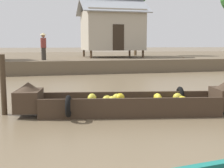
% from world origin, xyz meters
% --- Properties ---
extents(ground_plane, '(300.00, 300.00, 0.00)m').
position_xyz_m(ground_plane, '(0.00, 10.00, 0.00)').
color(ground_plane, '#726047').
extents(riverbank_strip, '(160.00, 20.00, 0.81)m').
position_xyz_m(riverbank_strip, '(0.00, 26.06, 0.40)').
color(riverbank_strip, brown).
rests_on(riverbank_strip, ground).
extents(banana_boat, '(5.75, 1.95, 0.84)m').
position_xyz_m(banana_boat, '(0.63, 5.84, 0.29)').
color(banana_boat, '#3D2D21').
rests_on(banana_boat, ground).
extents(fishing_skiff_distant, '(5.22, 3.48, 0.88)m').
position_xyz_m(fishing_skiff_distant, '(10.70, 16.79, 0.30)').
color(fishing_skiff_distant, brown).
rests_on(fishing_skiff_distant, ground).
extents(stilt_house_mid_left, '(4.91, 4.06, 4.40)m').
position_xyz_m(stilt_house_mid_left, '(3.94, 20.68, 2.87)').
color(stilt_house_mid_left, '#4C3826').
rests_on(stilt_house_mid_left, riverbank_strip).
extents(vendor_person, '(0.44, 0.44, 1.66)m').
position_xyz_m(vendor_person, '(-1.20, 17.51, 1.73)').
color(vendor_person, '#332D28').
rests_on(vendor_person, riverbank_strip).
extents(mooring_post, '(0.14, 0.14, 1.53)m').
position_xyz_m(mooring_post, '(-2.49, 6.54, 0.76)').
color(mooring_post, '#423323').
rests_on(mooring_post, ground).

